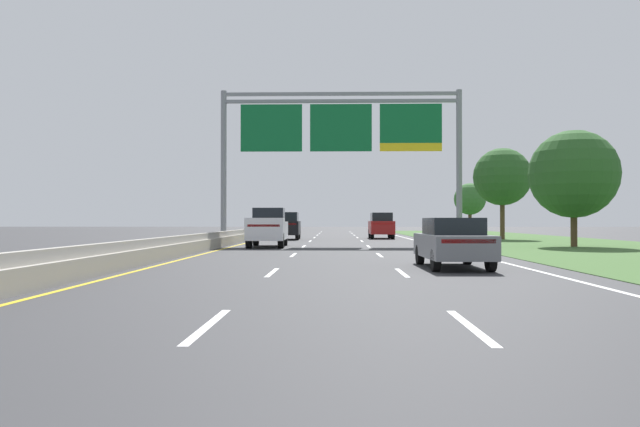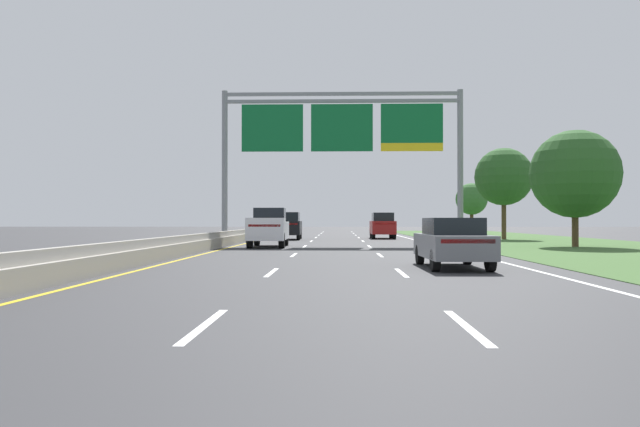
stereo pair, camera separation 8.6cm
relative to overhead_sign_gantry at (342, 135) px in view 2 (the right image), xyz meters
The scene contains 12 objects.
ground_plane 8.81m from the overhead_sign_gantry, 93.09° to the right, with size 220.00×220.00×0.00m, color #333335.
lane_striping 9.10m from the overhead_sign_gantry, 92.85° to the right, with size 11.96×106.00×0.01m.
grass_verge_right 16.24m from the overhead_sign_gantry, 22.17° to the right, with size 14.00×110.00×0.02m, color #3D602D.
median_barrier_concrete 10.97m from the overhead_sign_gantry, 141.12° to the right, with size 0.60×110.00×0.85m.
overhead_sign_gantry is the anchor object (origin of this frame).
pickup_truck_white 8.06m from the overhead_sign_gantry, 137.18° to the right, with size 2.14×5.45×2.20m.
car_grey_right_lane_sedan 20.35m from the overhead_sign_gantry, 80.10° to the right, with size 1.90×4.43×1.57m.
car_red_right_lane_suv 14.14m from the overhead_sign_gantry, 74.71° to the left, with size 1.91×4.70×2.11m.
car_black_left_lane_suv 12.01m from the overhead_sign_gantry, 112.74° to the left, with size 1.99×4.74×2.11m.
roadside_tree_mid 13.77m from the overhead_sign_gantry, 15.25° to the right, with size 4.93×4.93×6.56m.
roadside_tree_far 16.41m from the overhead_sign_gantry, 38.83° to the left, with size 4.49×4.49×7.14m.
roadside_tree_distant 30.19m from the overhead_sign_gantry, 62.84° to the left, with size 3.31×3.31×5.37m.
Camera 2 is at (0.04, 1.65, 1.49)m, focal length 35.15 mm.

